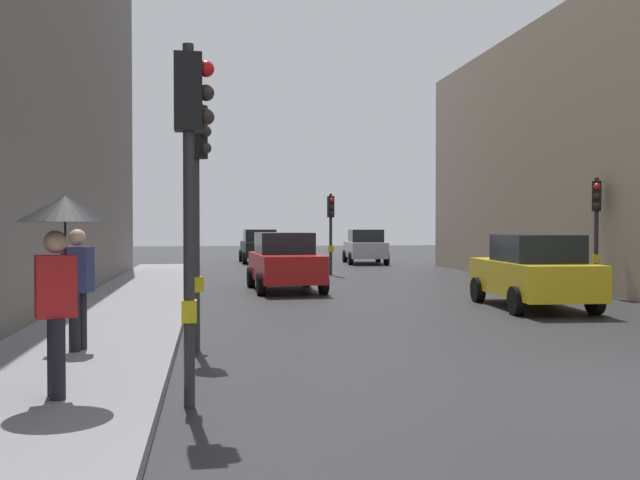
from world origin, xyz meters
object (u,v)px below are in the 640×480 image
at_px(car_yellow_taxi, 533,272).
at_px(pedestrian_with_umbrella, 62,239).
at_px(traffic_light_mid_street, 596,214).
at_px(traffic_light_far_median, 331,219).
at_px(car_dark_suv, 260,246).
at_px(car_silver_hatchback, 365,247).
at_px(traffic_light_near_left, 191,158).
at_px(pedestrian_with_grey_backpack, 75,282).
at_px(car_red_sedan, 285,262).
at_px(traffic_light_near_right, 197,178).

xyz_separation_m(car_yellow_taxi, pedestrian_with_umbrella, (-9.17, -8.08, 0.96)).
bearing_deg(traffic_light_mid_street, traffic_light_far_median, 122.26).
height_order(car_dark_suv, car_silver_hatchback, same).
height_order(car_yellow_taxi, car_silver_hatchback, same).
bearing_deg(traffic_light_near_left, pedestrian_with_grey_backpack, 121.11).
distance_m(traffic_light_far_median, car_red_sedan, 6.83).
bearing_deg(car_silver_hatchback, traffic_light_far_median, -111.32).
bearing_deg(car_silver_hatchback, pedestrian_with_grey_backpack, -111.44).
bearing_deg(traffic_light_mid_street, car_dark_suv, 112.84).
relative_size(traffic_light_mid_street, pedestrian_with_umbrella, 1.55).
bearing_deg(traffic_light_near_right, traffic_light_near_left, -89.94).
relative_size(traffic_light_mid_street, car_dark_suv, 0.78).
bearing_deg(pedestrian_with_umbrella, car_dark_suv, 82.11).
xyz_separation_m(traffic_light_mid_street, car_silver_hatchback, (-2.71, 17.53, -1.41)).
bearing_deg(car_silver_hatchback, traffic_light_near_left, -106.14).
relative_size(car_red_sedan, pedestrian_with_grey_backpack, 2.42).
distance_m(car_yellow_taxi, car_silver_hatchback, 19.88).
relative_size(traffic_light_near_right, car_yellow_taxi, 0.92).
relative_size(traffic_light_far_median, car_silver_hatchback, 0.75).
height_order(traffic_light_near_right, traffic_light_near_left, traffic_light_near_right).
bearing_deg(traffic_light_mid_street, car_red_sedan, 159.51).
bearing_deg(pedestrian_with_grey_backpack, traffic_light_mid_street, 30.97).
relative_size(traffic_light_near_right, pedestrian_with_umbrella, 1.86).
bearing_deg(car_dark_suv, pedestrian_with_grey_backpack, -99.58).
distance_m(traffic_light_mid_street, pedestrian_with_umbrella, 16.01).
bearing_deg(car_red_sedan, car_dark_suv, 88.86).
distance_m(traffic_light_near_right, car_silver_hatchback, 25.84).
xyz_separation_m(traffic_light_far_median, car_red_sedan, (-2.47, -6.22, -1.35)).
bearing_deg(pedestrian_with_grey_backpack, car_silver_hatchback, 68.56).
xyz_separation_m(traffic_light_far_median, car_silver_hatchback, (3.19, 8.18, -1.35)).
relative_size(traffic_light_near_right, traffic_light_near_left, 1.01).
height_order(traffic_light_near_right, pedestrian_with_grey_backpack, traffic_light_near_right).
bearing_deg(car_yellow_taxi, traffic_light_far_median, 104.04).
distance_m(traffic_light_mid_street, car_silver_hatchback, 17.80).
distance_m(car_yellow_taxi, car_red_sedan, 7.68).
xyz_separation_m(traffic_light_near_right, car_yellow_taxi, (7.83, 4.59, -1.86)).
height_order(traffic_light_far_median, car_yellow_taxi, traffic_light_far_median).
distance_m(traffic_light_near_left, car_dark_suv, 29.74).
distance_m(traffic_light_far_median, pedestrian_with_grey_backpack, 18.18).
bearing_deg(traffic_light_far_median, traffic_light_mid_street, -57.74).
bearing_deg(pedestrian_with_umbrella, car_silver_hatchback, 71.34).
xyz_separation_m(car_yellow_taxi, car_silver_hatchback, (0.27, 19.87, 0.00)).
relative_size(traffic_light_near_right, car_dark_suv, 0.94).
height_order(traffic_light_mid_street, car_silver_hatchback, traffic_light_mid_street).
relative_size(traffic_light_far_median, car_red_sedan, 0.75).
relative_size(traffic_light_far_median, pedestrian_with_umbrella, 1.51).
height_order(traffic_light_far_median, pedestrian_with_umbrella, traffic_light_far_median).
xyz_separation_m(traffic_light_far_median, traffic_light_near_right, (-4.91, -16.28, 0.50)).
relative_size(car_dark_suv, pedestrian_with_grey_backpack, 2.40).
relative_size(traffic_light_near_right, car_red_sedan, 0.93).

